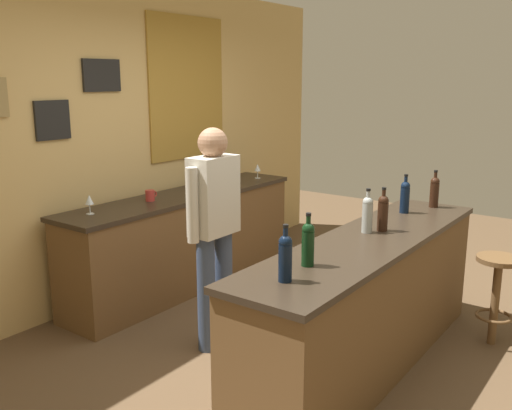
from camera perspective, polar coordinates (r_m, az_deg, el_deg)
ground_plane at (r=4.27m, az=5.93°, el=-14.42°), size 10.00×10.00×0.00m
back_wall at (r=5.15m, az=-13.57°, el=6.55°), size 6.00×0.09×2.80m
bar_counter at (r=3.91m, az=11.22°, el=-9.82°), size 2.61×0.60×0.92m
side_counter at (r=5.33m, az=-7.18°, el=-3.58°), size 2.63×0.56×0.90m
bartender at (r=4.00m, az=-4.30°, el=-1.90°), size 0.52×0.21×1.62m
bar_stool at (r=4.51m, az=23.36°, el=-7.56°), size 0.32×0.32×0.68m
wine_bottle_a at (r=2.89m, az=3.01°, el=-5.25°), size 0.07×0.07×0.31m
wine_bottle_b at (r=3.13m, az=5.33°, el=-3.83°), size 0.07×0.07×0.31m
wine_bottle_c at (r=3.86m, az=11.31°, el=-0.81°), size 0.07×0.07×0.31m
wine_bottle_d at (r=3.93m, az=12.83°, el=-0.66°), size 0.07×0.07×0.31m
wine_bottle_e at (r=4.49m, az=14.97°, el=0.92°), size 0.07×0.07×0.31m
wine_bottle_f at (r=4.76m, az=17.76°, el=1.39°), size 0.07×0.07×0.31m
wine_glass_a at (r=4.58m, az=-16.66°, el=0.45°), size 0.07×0.07×0.16m
wine_glass_b at (r=5.96m, az=0.16°, el=3.79°), size 0.07×0.07×0.16m
coffee_mug at (r=4.96m, az=-10.78°, el=0.96°), size 0.12×0.08×0.09m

